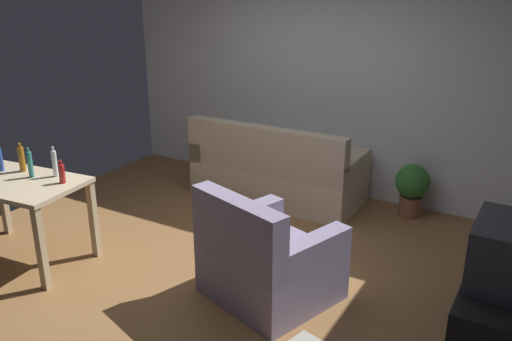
{
  "coord_description": "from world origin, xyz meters",
  "views": [
    {
      "loc": [
        2.4,
        -3.46,
        2.4
      ],
      "look_at": [
        0.1,
        0.5,
        0.75
      ],
      "focal_mm": 37.47,
      "sensor_mm": 36.0,
      "label": 1
    }
  ],
  "objects_px": {
    "tv_stand": "(494,313)",
    "couch": "(276,174)",
    "bottle_blue": "(0,159)",
    "bottle_tall": "(30,164)",
    "bottle_amber": "(22,159)",
    "potted_plant": "(412,187)",
    "desk": "(15,191)",
    "bottle_red": "(62,173)",
    "tv": "(505,253)",
    "bottle_clear": "(55,163)",
    "armchair": "(266,261)"
  },
  "relations": [
    {
      "from": "potted_plant",
      "to": "bottle_blue",
      "type": "relative_size",
      "value": 2.3
    },
    {
      "from": "potted_plant",
      "to": "bottle_blue",
      "type": "height_order",
      "value": "bottle_blue"
    },
    {
      "from": "desk",
      "to": "armchair",
      "type": "bearing_deg",
      "value": 8.31
    },
    {
      "from": "potted_plant",
      "to": "bottle_red",
      "type": "bearing_deg",
      "value": -132.93
    },
    {
      "from": "tv",
      "to": "bottle_clear",
      "type": "xyz_separation_m",
      "value": [
        -3.59,
        -0.59,
        0.18
      ]
    },
    {
      "from": "couch",
      "to": "tv_stand",
      "type": "distance_m",
      "value": 2.95
    },
    {
      "from": "bottle_amber",
      "to": "couch",
      "type": "bearing_deg",
      "value": 56.88
    },
    {
      "from": "tv",
      "to": "bottle_blue",
      "type": "bearing_deg",
      "value": 100.15
    },
    {
      "from": "bottle_amber",
      "to": "desk",
      "type": "bearing_deg",
      "value": -59.33
    },
    {
      "from": "desk",
      "to": "bottle_tall",
      "type": "relative_size",
      "value": 4.66
    },
    {
      "from": "tv",
      "to": "desk",
      "type": "distance_m",
      "value": 3.93
    },
    {
      "from": "desk",
      "to": "potted_plant",
      "type": "bearing_deg",
      "value": 38.39
    },
    {
      "from": "bottle_tall",
      "to": "armchair",
      "type": "bearing_deg",
      "value": 11.3
    },
    {
      "from": "bottle_amber",
      "to": "bottle_tall",
      "type": "xyz_separation_m",
      "value": [
        0.2,
        -0.07,
        0.0
      ]
    },
    {
      "from": "tv_stand",
      "to": "bottle_tall",
      "type": "distance_m",
      "value": 3.87
    },
    {
      "from": "armchair",
      "to": "desk",
      "type": "bearing_deg",
      "value": 31.92
    },
    {
      "from": "tv_stand",
      "to": "tv",
      "type": "bearing_deg",
      "value": -90.0
    },
    {
      "from": "bottle_tall",
      "to": "bottle_red",
      "type": "distance_m",
      "value": 0.35
    },
    {
      "from": "potted_plant",
      "to": "bottle_blue",
      "type": "xyz_separation_m",
      "value": [
        -3.07,
        -2.59,
        0.54
      ]
    },
    {
      "from": "couch",
      "to": "bottle_amber",
      "type": "height_order",
      "value": "bottle_amber"
    },
    {
      "from": "armchair",
      "to": "bottle_clear",
      "type": "xyz_separation_m",
      "value": [
        -1.95,
        -0.3,
        0.56
      ]
    },
    {
      "from": "tv",
      "to": "armchair",
      "type": "xyz_separation_m",
      "value": [
        -1.64,
        -0.29,
        -0.38
      ]
    },
    {
      "from": "armchair",
      "to": "bottle_tall",
      "type": "distance_m",
      "value": 2.23
    },
    {
      "from": "bottle_amber",
      "to": "bottle_red",
      "type": "bearing_deg",
      "value": -2.69
    },
    {
      "from": "tv",
      "to": "bottle_tall",
      "type": "xyz_separation_m",
      "value": [
        -3.75,
        -0.71,
        0.18
      ]
    },
    {
      "from": "bottle_tall",
      "to": "bottle_clear",
      "type": "xyz_separation_m",
      "value": [
        0.17,
        0.12,
        0.0
      ]
    },
    {
      "from": "couch",
      "to": "potted_plant",
      "type": "height_order",
      "value": "couch"
    },
    {
      "from": "bottle_tall",
      "to": "bottle_red",
      "type": "bearing_deg",
      "value": 6.56
    },
    {
      "from": "couch",
      "to": "bottle_blue",
      "type": "distance_m",
      "value": 2.84
    },
    {
      "from": "desk",
      "to": "bottle_red",
      "type": "xyz_separation_m",
      "value": [
        0.43,
        0.16,
        0.2
      ]
    },
    {
      "from": "tv",
      "to": "bottle_blue",
      "type": "xyz_separation_m",
      "value": [
        -4.13,
        -0.74,
        0.17
      ]
    },
    {
      "from": "couch",
      "to": "armchair",
      "type": "distance_m",
      "value": 2.03
    },
    {
      "from": "couch",
      "to": "bottle_clear",
      "type": "distance_m",
      "value": 2.44
    },
    {
      "from": "desk",
      "to": "bottle_amber",
      "type": "relative_size",
      "value": 4.77
    },
    {
      "from": "desk",
      "to": "potted_plant",
      "type": "xyz_separation_m",
      "value": [
        2.78,
        2.68,
        -0.32
      ]
    },
    {
      "from": "bottle_tall",
      "to": "bottle_amber",
      "type": "bearing_deg",
      "value": 161.78
    },
    {
      "from": "bottle_amber",
      "to": "bottle_clear",
      "type": "distance_m",
      "value": 0.37
    },
    {
      "from": "tv_stand",
      "to": "armchair",
      "type": "xyz_separation_m",
      "value": [
        -1.63,
        -0.29,
        0.08
      ]
    },
    {
      "from": "tv_stand",
      "to": "couch",
      "type": "bearing_deg",
      "value": 58.7
    },
    {
      "from": "couch",
      "to": "armchair",
      "type": "xyz_separation_m",
      "value": [
        0.89,
        -1.82,
        0.01
      ]
    },
    {
      "from": "couch",
      "to": "tv_stand",
      "type": "height_order",
      "value": "couch"
    },
    {
      "from": "tv_stand",
      "to": "tv",
      "type": "relative_size",
      "value": 1.83
    },
    {
      "from": "desk",
      "to": "bottle_tall",
      "type": "distance_m",
      "value": 0.27
    },
    {
      "from": "bottle_blue",
      "to": "bottle_tall",
      "type": "bearing_deg",
      "value": 3.94
    },
    {
      "from": "armchair",
      "to": "couch",
      "type": "bearing_deg",
      "value": -45.98
    },
    {
      "from": "bottle_clear",
      "to": "bottle_red",
      "type": "distance_m",
      "value": 0.2
    },
    {
      "from": "tv_stand",
      "to": "potted_plant",
      "type": "bearing_deg",
      "value": 29.77
    },
    {
      "from": "couch",
      "to": "desk",
      "type": "distance_m",
      "value": 2.73
    },
    {
      "from": "tv",
      "to": "bottle_clear",
      "type": "height_order",
      "value": "bottle_clear"
    },
    {
      "from": "desk",
      "to": "bottle_blue",
      "type": "distance_m",
      "value": 0.38
    }
  ]
}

